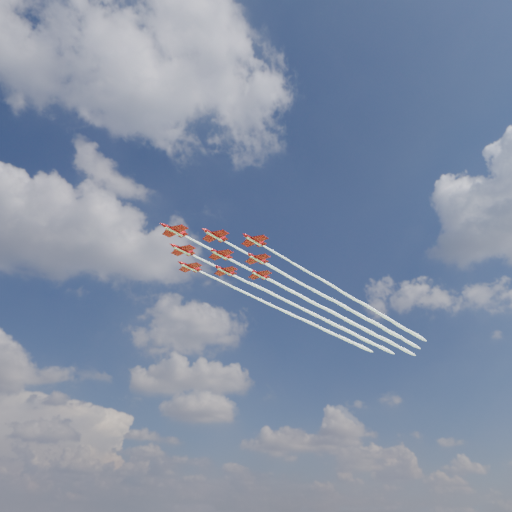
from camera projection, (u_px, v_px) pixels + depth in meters
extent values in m
cylinder|color=#A8090D|center=(174.00, 230.00, 143.12)|extent=(6.49, 4.84, 0.99)
cone|color=#A8090D|center=(162.00, 224.00, 140.07)|extent=(2.04, 1.82, 0.99)
cone|color=#A8090D|center=(185.00, 236.00, 145.98)|extent=(1.62, 1.50, 0.90)
ellipsoid|color=black|center=(169.00, 227.00, 142.09)|extent=(2.00, 1.72, 0.64)
cube|color=#A8090D|center=(175.00, 231.00, 143.40)|extent=(7.00, 8.43, 0.13)
cube|color=#A8090D|center=(183.00, 235.00, 145.56)|extent=(2.85, 3.37, 0.11)
cube|color=#A8090D|center=(184.00, 233.00, 146.05)|extent=(1.26, 0.91, 1.61)
cube|color=white|center=(174.00, 232.00, 142.91)|extent=(6.02, 4.44, 0.11)
cylinder|color=#A8090D|center=(215.00, 235.00, 145.69)|extent=(6.49, 4.84, 0.99)
cone|color=#A8090D|center=(204.00, 229.00, 142.65)|extent=(2.04, 1.82, 0.99)
cone|color=#A8090D|center=(224.00, 241.00, 148.56)|extent=(1.62, 1.50, 0.90)
ellipsoid|color=black|center=(210.00, 232.00, 144.66)|extent=(2.00, 1.72, 0.64)
cube|color=#A8090D|center=(216.00, 236.00, 145.98)|extent=(7.00, 8.43, 0.13)
cube|color=#A8090D|center=(223.00, 240.00, 148.13)|extent=(2.85, 3.37, 0.11)
cube|color=#A8090D|center=(224.00, 238.00, 148.62)|extent=(1.26, 0.91, 1.61)
cube|color=white|center=(215.00, 237.00, 145.49)|extent=(6.02, 4.44, 0.11)
cylinder|color=#A8090D|center=(182.00, 250.00, 153.59)|extent=(6.49, 4.84, 0.99)
cone|color=#A8090D|center=(171.00, 245.00, 150.55)|extent=(2.04, 1.82, 0.99)
cone|color=#A8090D|center=(192.00, 255.00, 156.45)|extent=(1.62, 1.50, 0.90)
ellipsoid|color=black|center=(178.00, 247.00, 152.56)|extent=(2.00, 1.72, 0.64)
cube|color=#A8090D|center=(183.00, 251.00, 153.88)|extent=(7.00, 8.43, 0.13)
cube|color=#A8090D|center=(191.00, 254.00, 156.03)|extent=(2.85, 3.37, 0.11)
cube|color=#A8090D|center=(191.00, 252.00, 156.52)|extent=(1.26, 0.91, 1.61)
cube|color=white|center=(182.00, 251.00, 153.38)|extent=(6.02, 4.44, 0.11)
cylinder|color=#A8090D|center=(254.00, 240.00, 148.27)|extent=(6.49, 4.84, 0.99)
cone|color=#A8090D|center=(244.00, 235.00, 145.22)|extent=(2.04, 1.82, 0.99)
cone|color=#A8090D|center=(263.00, 246.00, 151.13)|extent=(1.62, 1.50, 0.90)
ellipsoid|color=black|center=(250.00, 237.00, 147.24)|extent=(2.00, 1.72, 0.64)
cube|color=#A8090D|center=(255.00, 241.00, 148.55)|extent=(7.00, 8.43, 0.13)
cube|color=#A8090D|center=(262.00, 245.00, 150.70)|extent=(2.85, 3.37, 0.11)
cube|color=#A8090D|center=(262.00, 243.00, 151.20)|extent=(1.26, 0.91, 1.61)
cube|color=white|center=(254.00, 242.00, 148.06)|extent=(6.02, 4.44, 0.11)
cylinder|color=#A8090D|center=(220.00, 254.00, 156.17)|extent=(6.49, 4.84, 0.99)
cone|color=#A8090D|center=(210.00, 249.00, 153.12)|extent=(2.04, 1.82, 0.99)
cone|color=#A8090D|center=(229.00, 259.00, 159.03)|extent=(1.62, 1.50, 0.90)
ellipsoid|color=black|center=(216.00, 251.00, 155.13)|extent=(2.00, 1.72, 0.64)
cube|color=#A8090D|center=(221.00, 255.00, 156.45)|extent=(7.00, 8.43, 0.13)
cube|color=#A8090D|center=(228.00, 258.00, 158.60)|extent=(2.85, 3.37, 0.11)
cube|color=#A8090D|center=(228.00, 256.00, 159.10)|extent=(1.26, 0.91, 1.61)
cube|color=white|center=(220.00, 256.00, 155.96)|extent=(6.02, 4.44, 0.11)
cylinder|color=#A8090D|center=(189.00, 267.00, 164.06)|extent=(6.49, 4.84, 0.99)
cone|color=#A8090D|center=(179.00, 262.00, 161.02)|extent=(2.04, 1.82, 0.99)
cone|color=#A8090D|center=(199.00, 271.00, 166.93)|extent=(1.62, 1.50, 0.90)
ellipsoid|color=black|center=(186.00, 264.00, 163.03)|extent=(2.00, 1.72, 0.64)
cube|color=#A8090D|center=(190.00, 268.00, 164.35)|extent=(7.00, 8.43, 0.13)
cube|color=#A8090D|center=(197.00, 271.00, 166.50)|extent=(2.85, 3.37, 0.11)
cube|color=#A8090D|center=(198.00, 269.00, 166.99)|extent=(1.26, 0.91, 1.61)
cube|color=white|center=(189.00, 268.00, 163.86)|extent=(6.02, 4.44, 0.11)
cylinder|color=#A8090D|center=(257.00, 259.00, 158.74)|extent=(6.49, 4.84, 0.99)
cone|color=#A8090D|center=(247.00, 253.00, 155.69)|extent=(2.04, 1.82, 0.99)
cone|color=#A8090D|center=(265.00, 263.00, 161.60)|extent=(1.62, 1.50, 0.90)
ellipsoid|color=black|center=(253.00, 255.00, 157.71)|extent=(2.00, 1.72, 0.64)
cube|color=#A8090D|center=(258.00, 259.00, 159.02)|extent=(7.00, 8.43, 0.13)
cube|color=#A8090D|center=(264.00, 262.00, 161.18)|extent=(2.85, 3.37, 0.11)
cube|color=#A8090D|center=(264.00, 260.00, 161.67)|extent=(1.26, 0.91, 1.61)
cube|color=white|center=(257.00, 260.00, 158.53)|extent=(6.02, 4.44, 0.11)
cylinder|color=#A8090D|center=(225.00, 271.00, 166.64)|extent=(6.49, 4.84, 0.99)
cone|color=#A8090D|center=(215.00, 266.00, 163.59)|extent=(2.04, 1.82, 0.99)
cone|color=#A8090D|center=(233.00, 275.00, 169.50)|extent=(1.62, 1.50, 0.90)
ellipsoid|color=black|center=(221.00, 268.00, 165.61)|extent=(2.00, 1.72, 0.64)
cube|color=#A8090D|center=(226.00, 271.00, 166.92)|extent=(7.00, 8.43, 0.13)
cube|color=#A8090D|center=(232.00, 274.00, 169.07)|extent=(2.85, 3.37, 0.11)
cube|color=#A8090D|center=(232.00, 272.00, 169.57)|extent=(1.26, 0.91, 1.61)
cube|color=white|center=(225.00, 272.00, 166.43)|extent=(6.02, 4.44, 0.11)
cylinder|color=#A8090D|center=(259.00, 275.00, 169.21)|extent=(6.49, 4.84, 0.99)
cone|color=#A8090D|center=(251.00, 270.00, 166.17)|extent=(2.04, 1.82, 0.99)
cone|color=#A8090D|center=(267.00, 279.00, 172.07)|extent=(1.62, 1.50, 0.90)
ellipsoid|color=black|center=(256.00, 272.00, 168.18)|extent=(2.00, 1.72, 0.64)
cube|color=#A8090D|center=(260.00, 275.00, 169.50)|extent=(7.00, 8.43, 0.13)
cube|color=#A8090D|center=(266.00, 278.00, 171.65)|extent=(2.85, 3.37, 0.11)
cube|color=#A8090D|center=(266.00, 276.00, 172.14)|extent=(1.26, 0.91, 1.61)
cube|color=white|center=(259.00, 276.00, 169.00)|extent=(6.02, 4.44, 0.11)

